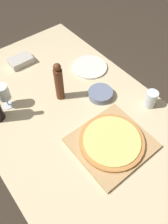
# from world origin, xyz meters

# --- Properties ---
(ground_plane) EXTENTS (12.00, 12.00, 0.00)m
(ground_plane) POSITION_xyz_m (0.00, 0.00, 0.00)
(ground_plane) COLOR #382D23
(dining_table) EXTENTS (0.98, 1.75, 0.73)m
(dining_table) POSITION_xyz_m (0.00, 0.00, 0.66)
(dining_table) COLOR #CCB78E
(dining_table) RESTS_ON ground_plane
(cutting_board) EXTENTS (0.38, 0.36, 0.02)m
(cutting_board) POSITION_xyz_m (0.04, -0.24, 0.74)
(cutting_board) COLOR tan
(cutting_board) RESTS_ON dining_table
(pizza) EXTENTS (0.34, 0.34, 0.02)m
(pizza) POSITION_xyz_m (0.04, -0.24, 0.76)
(pizza) COLOR #BC7A3D
(pizza) RESTS_ON cutting_board
(pepper_mill) EXTENTS (0.05, 0.05, 0.26)m
(pepper_mill) POSITION_xyz_m (0.02, 0.20, 0.86)
(pepper_mill) COLOR #5B2D19
(pepper_mill) RESTS_ON dining_table
(wine_glass) EXTENTS (0.07, 0.07, 0.16)m
(wine_glass) POSITION_xyz_m (-0.26, 0.34, 0.84)
(wine_glass) COLOR silver
(wine_glass) RESTS_ON dining_table
(small_bowl) EXTENTS (0.15, 0.15, 0.04)m
(small_bowl) POSITION_xyz_m (0.22, 0.05, 0.75)
(small_bowl) COLOR slate
(small_bowl) RESTS_ON dining_table
(drinking_tumbler) EXTENTS (0.07, 0.07, 0.11)m
(drinking_tumbler) POSITION_xyz_m (0.40, -0.18, 0.78)
(drinking_tumbler) COLOR silver
(drinking_tumbler) RESTS_ON dining_table
(dinner_plate) EXTENTS (0.24, 0.24, 0.01)m
(dinner_plate) POSITION_xyz_m (0.33, 0.29, 0.74)
(dinner_plate) COLOR silver
(dinner_plate) RESTS_ON dining_table
(food_container) EXTENTS (0.16, 0.11, 0.05)m
(food_container) POSITION_xyz_m (-0.01, 0.63, 0.75)
(food_container) COLOR #BCB7AD
(food_container) RESTS_ON dining_table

